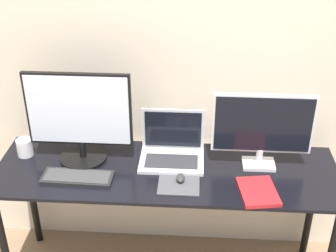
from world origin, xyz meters
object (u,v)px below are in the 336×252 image
Objects in this scene: monitor_right at (263,127)px; laptop at (172,148)px; keyboard at (77,177)px; mouse at (181,178)px; mug at (25,147)px; book at (258,192)px; monitor_left at (79,118)px.

monitor_right is 0.49m from laptop.
monitor_right is 0.98m from keyboard.
mouse is 0.88m from mug.
mug is (-1.24, 0.26, 0.04)m from book.
laptop is at bearing 5.81° from monitor_left.
monitor_left is at bearing -174.19° from laptop.
laptop is at bearing 173.99° from monitor_right.
mug is (-0.33, 0.02, -0.21)m from monitor_left.
monitor_left is 1.61× the size of laptop.
monitor_right is at bearing 0.01° from monitor_left.
keyboard is at bearing -179.17° from mouse.
monitor_left reaches higher than keyboard.
keyboard is (-0.47, -0.23, -0.05)m from laptop.
laptop is 3.55× the size of mug.
laptop reaches higher than mug.
book is (0.92, -0.24, -0.24)m from monitor_left.
monitor_left is 0.94m from monitor_right.
laptop is 0.53m from book.
monitor_left is at bearing 162.12° from mouse.
monitor_left is 2.16× the size of book.
mug is at bearing 168.02° from book.
mouse is at bearing 169.47° from book.
monitor_right is at bearing -6.01° from laptop.
monitor_right is 0.33m from book.
book is (-0.03, -0.24, -0.22)m from monitor_right.
monitor_right is 7.49× the size of mouse.
laptop is 0.81m from mug.
monitor_left is at bearing -3.53° from mug.
monitor_left reaches higher than book.
monitor_right reaches higher than laptop.
monitor_right reaches higher than book.
keyboard is at bearing -30.81° from mug.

